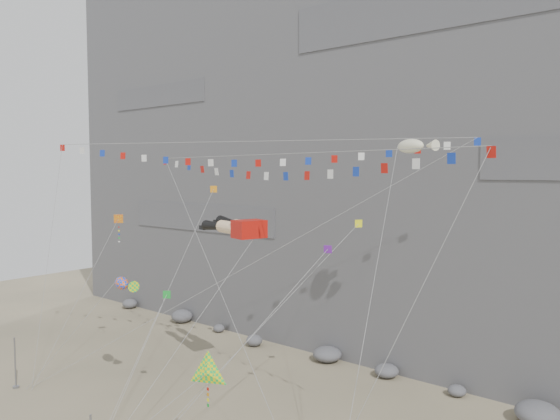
{
  "coord_description": "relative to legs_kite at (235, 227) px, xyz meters",
  "views": [
    {
      "loc": [
        27.42,
        -22.78,
        17.09
      ],
      "look_at": [
        1.09,
        9.0,
        14.19
      ],
      "focal_mm": 35.0,
      "sensor_mm": 36.0,
      "label": 1
    }
  ],
  "objects": [
    {
      "name": "cliff",
      "position": [
        2.11,
        24.61,
        12.18
      ],
      "size": [
        80.0,
        28.0,
        50.0
      ],
      "primitive_type": "cube",
      "color": "slate",
      "rests_on": "ground"
    },
    {
      "name": "talus_boulders",
      "position": [
        2.11,
        9.61,
        -12.22
      ],
      "size": [
        60.0,
        3.0,
        1.2
      ],
      "primitive_type": null,
      "color": "slate",
      "rests_on": "ground"
    },
    {
      "name": "anchor_pole_left",
      "position": [
        -13.43,
        -11.13,
        -10.79
      ],
      "size": [
        0.12,
        0.12,
        4.06
      ],
      "primitive_type": "cylinder",
      "color": "gray",
      "rests_on": "ground"
    },
    {
      "name": "legs_kite",
      "position": [
        0.0,
        0.0,
        0.0
      ],
      "size": [
        8.47,
        18.1,
        20.11
      ],
      "rotation": [
        0.0,
        0.0,
        -0.27
      ],
      "color": "#BA130B",
      "rests_on": "ground"
    },
    {
      "name": "flag_banner_upper",
      "position": [
        0.55,
        0.66,
        6.58
      ],
      "size": [
        31.02,
        17.62,
        25.82
      ],
      "color": "#BA130B",
      "rests_on": "ground"
    },
    {
      "name": "flag_banner_lower",
      "position": [
        5.92,
        -2.12,
        5.42
      ],
      "size": [
        30.28,
        9.69,
        21.15
      ],
      "color": "#BA130B",
      "rests_on": "ground"
    },
    {
      "name": "harlequin_kite",
      "position": [
        -10.66,
        -3.34,
        0.18
      ],
      "size": [
        2.06,
        8.26,
        15.02
      ],
      "color": "red",
      "rests_on": "ground"
    },
    {
      "name": "fish_windsock",
      "position": [
        -5.74,
        -6.43,
        -4.18
      ],
      "size": [
        8.49,
        5.56,
        11.74
      ],
      "color": "#FF610D",
      "rests_on": "ground"
    },
    {
      "name": "delta_kite",
      "position": [
        7.28,
        -9.75,
        -7.04
      ],
      "size": [
        5.82,
        7.3,
        9.78
      ],
      "color": "yellow",
      "rests_on": "ground"
    },
    {
      "name": "blimp_windsock",
      "position": [
        12.18,
        5.0,
        5.99
      ],
      "size": [
        5.72,
        16.55,
        24.51
      ],
      "color": "#FFFBD1",
      "rests_on": "ground"
    },
    {
      "name": "small_kite_a",
      "position": [
        -2.94,
        0.36,
        2.58
      ],
      "size": [
        4.06,
        13.89,
        20.72
      ],
      "color": "orange",
      "rests_on": "ground"
    },
    {
      "name": "small_kite_b",
      "position": [
        10.38,
        -2.8,
        -0.75
      ],
      "size": [
        6.33,
        12.02,
        17.7
      ],
      "color": "#691BA0",
      "rests_on": "ground"
    },
    {
      "name": "small_kite_c",
      "position": [
        -0.29,
        -6.56,
        -4.34
      ],
      "size": [
        2.91,
        8.06,
        11.5
      ],
      "color": "#17972C",
      "rests_on": "ground"
    },
    {
      "name": "small_kite_d",
      "position": [
        10.3,
        0.84,
        0.53
      ],
      "size": [
        7.14,
        15.22,
        20.94
      ],
      "color": "#FEFA15",
      "rests_on": "ground"
    }
  ]
}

